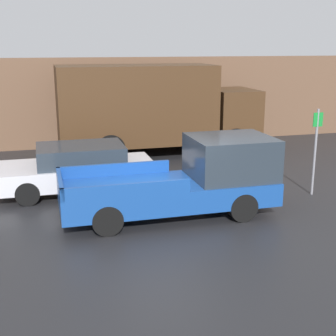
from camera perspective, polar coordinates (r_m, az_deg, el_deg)
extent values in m
plane|color=#232326|center=(11.74, 0.10, -6.59)|extent=(60.00, 60.00, 0.00)
cube|color=brown|center=(20.42, -7.09, 7.97)|extent=(28.00, 0.15, 3.76)
cube|color=#194799|center=(11.98, 0.00, -3.00)|extent=(5.46, 1.99, 0.58)
cube|color=#28333D|center=(12.30, 7.63, 1.34)|extent=(2.07, 1.87, 1.07)
cube|color=#194799|center=(12.50, -6.59, -0.19)|extent=(3.00, 0.10, 0.32)
cube|color=#194799|center=(10.71, -5.01, -2.73)|extent=(3.00, 0.10, 0.32)
cube|color=#194799|center=(11.47, -13.03, -1.87)|extent=(0.10, 1.99, 0.32)
cylinder|color=black|center=(13.37, 6.02, -2.31)|extent=(0.73, 0.26, 0.73)
cylinder|color=black|center=(11.83, 9.10, -4.73)|extent=(0.73, 0.26, 0.73)
cylinder|color=black|center=(12.58, -8.54, -3.51)|extent=(0.73, 0.26, 0.73)
cylinder|color=black|center=(10.94, -7.40, -6.33)|extent=(0.73, 0.26, 0.73)
cube|color=silver|center=(14.19, -11.06, -0.61)|extent=(4.57, 2.00, 0.59)
cube|color=#28333D|center=(14.06, -10.62, 1.66)|extent=(2.51, 1.76, 0.55)
cylinder|color=black|center=(15.27, -5.99, -0.25)|extent=(0.66, 0.22, 0.66)
cylinder|color=black|center=(13.57, -4.73, -2.17)|extent=(0.66, 0.22, 0.66)
cylinder|color=black|center=(15.10, -16.65, -0.98)|extent=(0.66, 0.22, 0.66)
cylinder|color=black|center=(13.37, -16.76, -3.02)|extent=(0.66, 0.22, 0.66)
cube|color=#472D19|center=(19.67, 7.85, 6.61)|extent=(1.75, 2.36, 1.98)
cube|color=#472D19|center=(18.40, -3.88, 7.74)|extent=(6.03, 2.48, 3.00)
cylinder|color=black|center=(20.72, 5.75, 4.38)|extent=(1.10, 0.30, 1.10)
cylinder|color=black|center=(18.71, 8.16, 3.17)|extent=(1.10, 0.30, 1.10)
cylinder|color=black|center=(19.52, -8.01, 3.66)|extent=(1.10, 0.30, 1.10)
cylinder|color=black|center=(17.37, -7.05, 2.31)|extent=(1.10, 0.30, 1.10)
cylinder|color=gray|center=(14.15, 17.47, 1.80)|extent=(0.07, 0.07, 2.53)
cube|color=#198C33|center=(13.96, 17.82, 5.64)|extent=(0.30, 0.02, 0.40)
cube|color=#194CB2|center=(21.18, 3.38, 4.61)|extent=(0.45, 0.40, 1.06)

